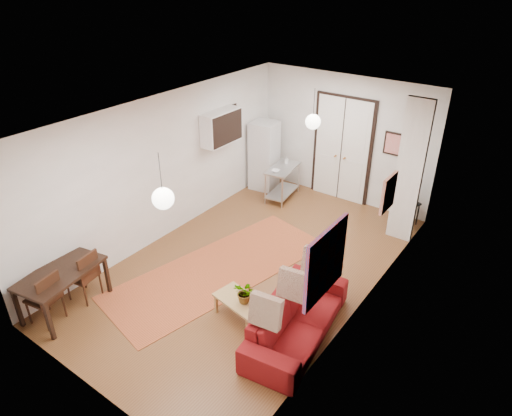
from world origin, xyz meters
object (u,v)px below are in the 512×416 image
Objects in this scene: sofa at (297,318)px; dining_chair_far at (48,291)px; kitchen_counter at (282,179)px; dining_chair_near at (86,269)px; coffee_table at (240,302)px; dining_table at (61,276)px; black_side_chair at (408,197)px; fridge at (264,156)px.

dining_chair_far is at bearing 112.08° from sofa.
dining_chair_near is (-0.69, -4.93, 0.04)m from kitchen_counter.
dining_chair_far is at bearing -104.95° from kitchen_counter.
dining_table is at bearing -148.91° from coffee_table.
coffee_table is 2.65m from dining_chair_near.
black_side_chair reaches higher than dining_chair_near.
fridge reaches higher than coffee_table.
coffee_table is 4.28m from kitchen_counter.
black_side_chair reaches higher than dining_table.
dining_table is at bearing -105.29° from kitchen_counter.
coffee_table is 0.54× the size of fridge.
sofa is at bearing -57.46° from fridge.
kitchen_counter is at bearing 27.83° from sofa.
coffee_table is at bearing 95.08° from sofa.
kitchen_counter is at bearing -26.29° from fridge.
dining_chair_near reaches higher than dining_table.
fridge is 1.17× the size of dining_table.
fridge reaches higher than sofa.
dining_chair_far is 7.14m from black_side_chair.
fridge is 5.87m from dining_chair_far.
sofa is 5.18m from fridge.
kitchen_counter is 1.19× the size of dining_chair_near.
coffee_table is 0.99× the size of dining_chair_near.
dining_chair_near reaches higher than coffee_table.
dining_chair_near is at bearing -157.11° from coffee_table.
dining_chair_far reaches higher than kitchen_counter.
dining_chair_near is 0.70m from dining_chair_far.
black_side_chair reaches higher than sofa.
dining_chair_far is (0.00, -0.26, -0.13)m from dining_table.
sofa is 1.32× the size of fridge.
sofa is at bearing 109.92° from dining_chair_far.
sofa is 0.94m from coffee_table.
coffee_table is at bearing 102.73° from dining_chair_near.
dining_chair_near is 1.00× the size of dining_chair_far.
coffee_table is 0.99× the size of dining_chair_far.
black_side_chair reaches higher than kitchen_counter.
dining_chair_near is (-2.43, -1.03, 0.20)m from coffee_table.
black_side_chair is (3.46, 5.54, 0.07)m from dining_chair_near.
dining_chair_near is at bearing -98.00° from fridge.
fridge is at bearing 120.51° from coffee_table.
coffee_table is 0.63× the size of dining_table.
black_side_chair is at bearing -1.64° from fridge.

